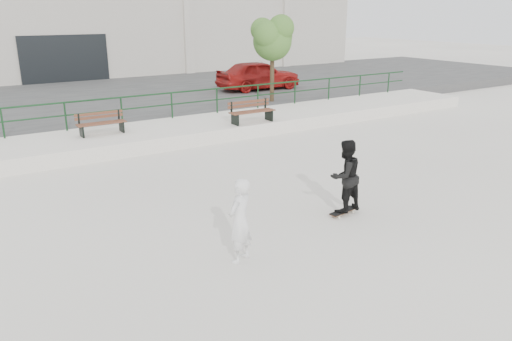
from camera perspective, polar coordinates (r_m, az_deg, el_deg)
ground at (r=10.81m, az=9.08°, el=-7.24°), size 120.00×120.00×0.00m
ledge at (r=18.50m, az=-10.71°, el=4.10°), size 30.00×3.00×0.50m
parking_strip at (r=26.44m, az=-17.81°, el=7.64°), size 60.00×14.00×0.50m
railing at (r=19.49m, az=-12.35°, el=7.68°), size 28.00×0.06×1.03m
commercial_building at (r=39.78m, az=-24.06°, el=16.41°), size 44.20×16.33×8.00m
bench_left at (r=17.87m, az=-17.29°, el=5.17°), size 1.64×0.49×0.75m
bench_right at (r=18.88m, az=-0.53°, el=6.74°), size 1.80×0.55×0.83m
tree at (r=23.22m, az=1.94°, el=15.04°), size 2.19×1.94×3.89m
red_car at (r=27.02m, az=0.27°, el=10.88°), size 4.59×1.98×1.54m
skateboard at (r=11.84m, az=9.92°, el=-4.62°), size 0.80×0.33×0.09m
standing_skater at (r=11.54m, az=10.15°, el=-0.63°), size 0.85×0.67×1.69m
seated_skater at (r=9.29m, az=-1.85°, el=-5.76°), size 0.71×0.62×1.65m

